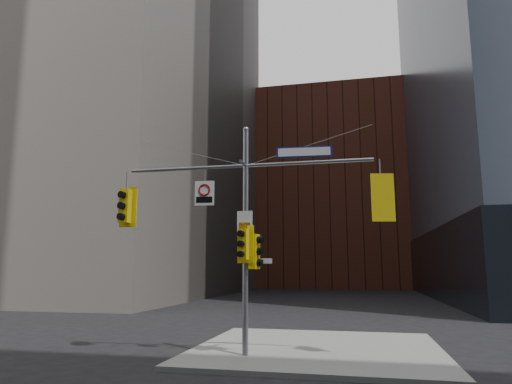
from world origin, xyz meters
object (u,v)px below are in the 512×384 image
at_px(traffic_light_east_arm, 381,198).
at_px(regulatory_sign_arm, 204,192).
at_px(signal_assembly, 246,215).
at_px(traffic_light_pole_front, 243,244).
at_px(traffic_light_pole_side, 256,252).
at_px(street_sign_blade, 304,152).
at_px(traffic_light_west_arm, 125,206).

relative_size(traffic_light_east_arm, regulatory_sign_arm, 1.77).
xyz_separation_m(signal_assembly, traffic_light_east_arm, (4.17, 0.00, 0.38)).
height_order(traffic_light_pole_front, regulatory_sign_arm, regulatory_sign_arm).
xyz_separation_m(traffic_light_pole_side, traffic_light_pole_front, (-0.32, -0.27, 0.22)).
xyz_separation_m(traffic_light_pole_side, street_sign_blade, (1.57, 0.01, 3.10)).
relative_size(traffic_light_west_arm, street_sign_blade, 0.79).
distance_m(traffic_light_pole_side, traffic_light_pole_front, 0.47).
bearing_deg(street_sign_blade, traffic_light_west_arm, 175.59).
height_order(traffic_light_west_arm, street_sign_blade, street_sign_blade).
distance_m(signal_assembly, traffic_light_east_arm, 4.18).
height_order(traffic_light_west_arm, traffic_light_east_arm, traffic_light_east_arm).
relative_size(traffic_light_east_arm, traffic_light_pole_front, 1.23).
height_order(signal_assembly, traffic_light_pole_front, signal_assembly).
bearing_deg(street_sign_blade, signal_assembly, 175.78).
height_order(street_sign_blade, regulatory_sign_arm, street_sign_blade).
bearing_deg(regulatory_sign_arm, street_sign_blade, -4.30).
bearing_deg(traffic_light_west_arm, signal_assembly, 5.89).
bearing_deg(street_sign_blade, regulatory_sign_arm, 176.09).
relative_size(traffic_light_east_arm, street_sign_blade, 0.82).
height_order(traffic_light_west_arm, traffic_light_pole_front, traffic_light_west_arm).
bearing_deg(traffic_light_pole_side, traffic_light_east_arm, -78.16).
relative_size(signal_assembly, traffic_light_west_arm, 5.83).
xyz_separation_m(traffic_light_pole_front, street_sign_blade, (1.89, 0.27, 2.88)).
distance_m(traffic_light_east_arm, traffic_light_pole_front, 4.38).
bearing_deg(street_sign_blade, traffic_light_pole_side, 175.88).
bearing_deg(traffic_light_east_arm, signal_assembly, -11.30).
bearing_deg(regulatory_sign_arm, traffic_light_east_arm, -4.49).
distance_m(traffic_light_pole_side, regulatory_sign_arm, 2.57).
bearing_deg(traffic_light_west_arm, street_sign_blade, 5.98).
relative_size(signal_assembly, street_sign_blade, 4.61).
bearing_deg(traffic_light_pole_side, street_sign_blade, -78.00).
height_order(traffic_light_west_arm, traffic_light_pole_side, traffic_light_west_arm).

